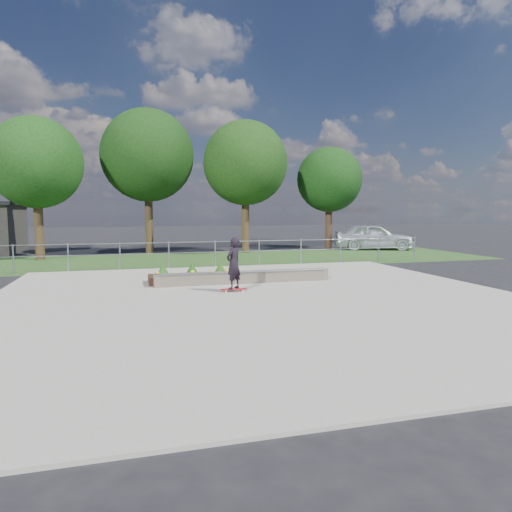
# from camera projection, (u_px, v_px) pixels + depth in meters

# --- Properties ---
(ground) EXTENTS (120.00, 120.00, 0.00)m
(ground) POSITION_uv_depth(u_px,v_px,m) (263.00, 300.00, 12.79)
(ground) COLOR black
(ground) RESTS_ON ground
(grass_verge) EXTENTS (30.00, 8.00, 0.02)m
(grass_verge) POSITION_uv_depth(u_px,v_px,m) (203.00, 259.00, 23.34)
(grass_verge) COLOR #27481D
(grass_verge) RESTS_ON ground
(concrete_slab) EXTENTS (15.00, 15.00, 0.06)m
(concrete_slab) POSITION_uv_depth(u_px,v_px,m) (263.00, 299.00, 12.79)
(concrete_slab) COLOR gray
(concrete_slab) RESTS_ON ground
(fence) EXTENTS (20.06, 0.06, 1.20)m
(fence) POSITION_uv_depth(u_px,v_px,m) (215.00, 250.00, 19.91)
(fence) COLOR gray
(fence) RESTS_ON ground
(tree_far_left) EXTENTS (4.55, 4.55, 7.15)m
(tree_far_left) POSITION_uv_depth(u_px,v_px,m) (36.00, 163.00, 22.66)
(tree_far_left) COLOR #332314
(tree_far_left) RESTS_ON ground
(tree_mid_left) EXTENTS (5.25, 5.25, 8.25)m
(tree_mid_left) POSITION_uv_depth(u_px,v_px,m) (148.00, 156.00, 25.95)
(tree_mid_left) COLOR #302113
(tree_mid_left) RESTS_ON ground
(tree_mid_right) EXTENTS (4.90, 4.90, 7.70)m
(tree_mid_right) POSITION_uv_depth(u_px,v_px,m) (245.00, 163.00, 26.49)
(tree_mid_right) COLOR #352515
(tree_mid_right) RESTS_ON ground
(tree_far_right) EXTENTS (4.20, 4.20, 6.60)m
(tree_far_right) POSITION_uv_depth(u_px,v_px,m) (329.00, 180.00, 29.58)
(tree_far_right) COLOR #311E13
(tree_far_right) RESTS_ON ground
(grind_ledge) EXTENTS (6.00, 0.44, 0.43)m
(grind_ledge) POSITION_uv_depth(u_px,v_px,m) (244.00, 277.00, 15.43)
(grind_ledge) COLOR brown
(grind_ledge) RESTS_ON concrete_slab
(planter_bed) EXTENTS (3.00, 1.20, 0.61)m
(planter_bed) POSITION_uv_depth(u_px,v_px,m) (193.00, 276.00, 15.73)
(planter_bed) COLOR black
(planter_bed) RESTS_ON concrete_slab
(skateboarder) EXTENTS (0.80, 0.65, 1.64)m
(skateboarder) POSITION_uv_depth(u_px,v_px,m) (234.00, 264.00, 13.75)
(skateboarder) COLOR white
(skateboarder) RESTS_ON concrete_slab
(parked_car) EXTENTS (5.32, 3.54, 1.68)m
(parked_car) POSITION_uv_depth(u_px,v_px,m) (373.00, 237.00, 28.98)
(parked_car) COLOR silver
(parked_car) RESTS_ON ground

